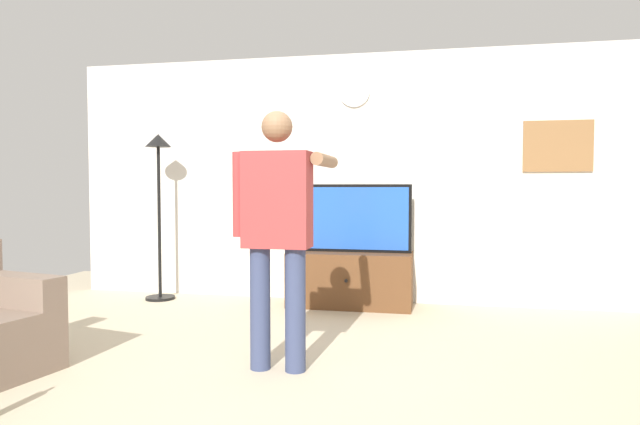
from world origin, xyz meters
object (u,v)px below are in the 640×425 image
tv_stand (350,279)px  television (351,218)px  floor_lamp (159,181)px  person_standing_nearer_lamp (278,223)px  framed_picture (558,146)px  wall_clock (354,92)px

tv_stand → television: 0.64m
floor_lamp → person_standing_nearer_lamp: floor_lamp is taller
floor_lamp → person_standing_nearer_lamp: (1.95, -2.01, -0.31)m
floor_lamp → framed_picture: bearing=4.9°
television → wall_clock: 1.38m
television → wall_clock: bearing=90.0°
framed_picture → television: bearing=-173.2°
wall_clock → person_standing_nearer_lamp: bearing=-94.5°
framed_picture → person_standing_nearer_lamp: 3.34m
television → person_standing_nearer_lamp: 2.13m
floor_lamp → person_standing_nearer_lamp: 2.81m
framed_picture → wall_clock: bearing=-179.9°
television → floor_lamp: bearing=-177.0°
tv_stand → framed_picture: bearing=8.1°
framed_picture → person_standing_nearer_lamp: bearing=-133.8°
floor_lamp → television: bearing=3.0°
framed_picture → person_standing_nearer_lamp: size_ratio=0.38×
person_standing_nearer_lamp → tv_stand: bearing=84.8°
framed_picture → floor_lamp: bearing=-175.1°
wall_clock → floor_lamp: wall_clock is taller
tv_stand → floor_lamp: (-2.13, -0.07, 1.03)m
wall_clock → framed_picture: (2.08, 0.00, -0.62)m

